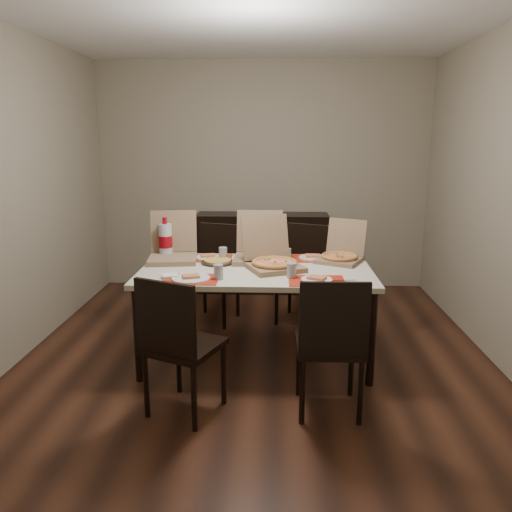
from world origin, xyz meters
The scene contains 20 objects.
ground centered at (0.00, 0.00, -0.01)m, with size 3.80×4.00×0.02m, color #422214.
room_walls centered at (0.00, 0.43, 1.73)m, with size 3.84×4.02×2.62m.
sideboard centered at (0.00, 1.78, 0.45)m, with size 1.50×0.40×0.90m, color black.
dining_table centered at (0.00, -0.07, 0.68)m, with size 1.80×1.00×0.75m.
chair_near_left centered at (-0.45, -0.97, 0.51)m, with size 0.55×0.55×0.93m.
chair_near_right centered at (0.50, -0.92, 0.51)m, with size 0.43×0.43×0.93m.
chair_far_left centered at (-0.42, 0.82, 0.51)m, with size 0.52×0.52×0.93m.
chair_far_right centered at (0.43, 0.84, 0.51)m, with size 0.55×0.55×0.93m.
setting_near_left centered at (-0.43, -0.40, 0.77)m, with size 0.46×0.30×0.11m.
setting_near_right centered at (0.40, -0.38, 0.77)m, with size 0.50×0.30×0.11m.
setting_far_left centered at (-0.40, 0.23, 0.77)m, with size 0.47×0.30×0.11m.
setting_far_right centered at (0.41, 0.24, 0.77)m, with size 0.48×0.30×0.11m.
napkin_loose centered at (0.08, -0.06, 0.76)m, with size 0.12×0.11×0.02m, color white.
pizza_box_center centered at (0.13, -0.06, 0.81)m, with size 0.53×0.55×0.40m.
pizza_box_right centered at (0.69, 0.19, 0.80)m, with size 0.46×0.48×0.33m.
pizza_box_left centered at (-0.70, 0.18, 0.81)m, with size 0.44×0.48×0.39m.
pizza_box_extra centered at (0.01, 0.20, 0.81)m, with size 0.41×0.45×0.40m.
faina_plate centered at (-0.32, 0.08, 0.76)m, with size 0.27×0.27×0.03m.
dip_bowl centered at (0.06, 0.07, 0.76)m, with size 0.10×0.10×0.03m, color white.
soda_bottle centered at (-0.78, 0.27, 0.90)m, with size 0.12×0.12×0.35m.
Camera 1 is at (0.15, -3.85, 1.75)m, focal length 35.00 mm.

